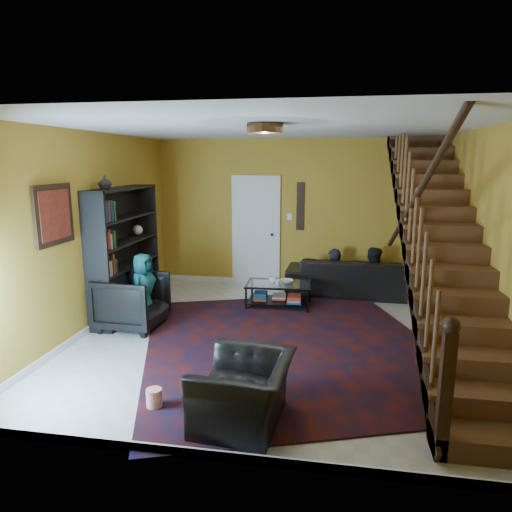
# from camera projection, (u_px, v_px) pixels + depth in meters

# --- Properties ---
(floor) EXTENTS (5.50, 5.50, 0.00)m
(floor) POSITION_uv_depth(u_px,v_px,m) (273.00, 337.00, 6.33)
(floor) COLOR beige
(floor) RESTS_ON ground
(room) EXTENTS (5.50, 5.50, 5.50)m
(room) POSITION_uv_depth(u_px,v_px,m) (206.00, 300.00, 7.82)
(room) COLOR #B08927
(room) RESTS_ON ground
(staircase) EXTENTS (0.95, 5.02, 3.18)m
(staircase) POSITION_uv_depth(u_px,v_px,m) (442.00, 242.00, 5.69)
(staircase) COLOR brown
(staircase) RESTS_ON floor
(bookshelf) EXTENTS (0.35, 1.80, 2.00)m
(bookshelf) POSITION_uv_depth(u_px,v_px,m) (125.00, 254.00, 7.11)
(bookshelf) COLOR black
(bookshelf) RESTS_ON floor
(door) EXTENTS (0.82, 0.05, 2.05)m
(door) POSITION_uv_depth(u_px,v_px,m) (256.00, 233.00, 8.86)
(door) COLOR silver
(door) RESTS_ON floor
(framed_picture) EXTENTS (0.04, 0.74, 0.74)m
(framed_picture) POSITION_uv_depth(u_px,v_px,m) (54.00, 215.00, 5.52)
(framed_picture) COLOR maroon
(framed_picture) RESTS_ON room
(wall_hanging) EXTENTS (0.14, 0.03, 0.90)m
(wall_hanging) POSITION_uv_depth(u_px,v_px,m) (300.00, 206.00, 8.62)
(wall_hanging) COLOR black
(wall_hanging) RESTS_ON room
(ceiling_fixture) EXTENTS (0.40, 0.40, 0.10)m
(ceiling_fixture) POSITION_uv_depth(u_px,v_px,m) (265.00, 128.00, 5.00)
(ceiling_fixture) COLOR #3F2814
(ceiling_fixture) RESTS_ON room
(rug) EXTENTS (4.86, 5.18, 0.02)m
(rug) POSITION_uv_depth(u_px,v_px,m) (289.00, 345.00, 6.01)
(rug) COLOR #3F100B
(rug) RESTS_ON floor
(sofa) EXTENTS (2.34, 0.99, 0.67)m
(sofa) POSITION_uv_depth(u_px,v_px,m) (351.00, 276.00, 8.29)
(sofa) COLOR black
(sofa) RESTS_ON floor
(armchair_left) EXTENTS (0.92, 0.89, 0.80)m
(armchair_left) POSITION_uv_depth(u_px,v_px,m) (132.00, 301.00, 6.59)
(armchair_left) COLOR black
(armchair_left) RESTS_ON floor
(armchair_right) EXTENTS (0.91, 1.02, 0.62)m
(armchair_right) POSITION_uv_depth(u_px,v_px,m) (244.00, 392.00, 4.19)
(armchair_right) COLOR black
(armchair_right) RESTS_ON floor
(person_adult_a) EXTENTS (0.48, 0.33, 1.28)m
(person_adult_a) POSITION_uv_depth(u_px,v_px,m) (333.00, 282.00, 8.42)
(person_adult_a) COLOR black
(person_adult_a) RESTS_ON sofa
(person_adult_b) EXTENTS (0.68, 0.55, 1.32)m
(person_adult_b) POSITION_uv_depth(u_px,v_px,m) (371.00, 283.00, 8.30)
(person_adult_b) COLOR black
(person_adult_b) RESTS_ON sofa
(person_child) EXTENTS (0.42, 0.57, 1.08)m
(person_child) POSITION_uv_depth(u_px,v_px,m) (144.00, 289.00, 6.73)
(person_child) COLOR #195F5C
(person_child) RESTS_ON armchair_left
(coffee_table) EXTENTS (1.09, 0.67, 0.41)m
(coffee_table) POSITION_uv_depth(u_px,v_px,m) (279.00, 293.00, 7.59)
(coffee_table) COLOR black
(coffee_table) RESTS_ON floor
(cup_a) EXTENTS (0.13, 0.13, 0.10)m
(cup_a) POSITION_uv_depth(u_px,v_px,m) (273.00, 280.00, 7.58)
(cup_a) COLOR #999999
(cup_a) RESTS_ON coffee_table
(cup_b) EXTENTS (0.12, 0.12, 0.09)m
(cup_b) POSITION_uv_depth(u_px,v_px,m) (277.00, 282.00, 7.43)
(cup_b) COLOR #999999
(cup_b) RESTS_ON coffee_table
(bowl) EXTENTS (0.28, 0.28, 0.05)m
(bowl) POSITION_uv_depth(u_px,v_px,m) (286.00, 281.00, 7.58)
(bowl) COLOR #999999
(bowl) RESTS_ON coffee_table
(vase) EXTENTS (0.18, 0.18, 0.19)m
(vase) POSITION_uv_depth(u_px,v_px,m) (105.00, 182.00, 6.39)
(vase) COLOR #999999
(vase) RESTS_ON bookshelf
(popcorn_bucket) EXTENTS (0.20, 0.20, 0.18)m
(popcorn_bucket) POSITION_uv_depth(u_px,v_px,m) (154.00, 398.00, 4.48)
(popcorn_bucket) COLOR red
(popcorn_bucket) RESTS_ON rug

